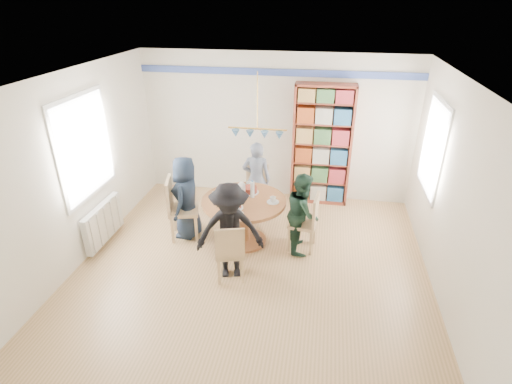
% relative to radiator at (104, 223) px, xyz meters
% --- Properties ---
extents(ground, '(5.00, 5.00, 0.00)m').
position_rel_radiator_xyz_m(ground, '(2.42, -0.30, -0.35)').
color(ground, tan).
extents(room_shell, '(5.00, 5.00, 5.00)m').
position_rel_radiator_xyz_m(room_shell, '(2.16, 0.57, 1.30)').
color(room_shell, white).
rests_on(room_shell, ground).
extents(radiator, '(0.12, 1.00, 0.60)m').
position_rel_radiator_xyz_m(radiator, '(0.00, 0.00, 0.00)').
color(radiator, silver).
rests_on(radiator, ground).
extents(dining_table, '(1.30, 1.30, 0.75)m').
position_rel_radiator_xyz_m(dining_table, '(2.17, 0.40, 0.21)').
color(dining_table, brown).
rests_on(dining_table, ground).
extents(chair_left, '(0.56, 0.56, 1.03)m').
position_rel_radiator_xyz_m(chair_left, '(1.12, 0.35, 0.22)').
color(chair_left, tan).
rests_on(chair_left, ground).
extents(chair_right, '(0.45, 0.45, 0.92)m').
position_rel_radiator_xyz_m(chair_right, '(3.17, 0.38, 0.16)').
color(chair_right, tan).
rests_on(chair_right, ground).
extents(chair_far, '(0.44, 0.44, 0.89)m').
position_rel_radiator_xyz_m(chair_far, '(2.20, 1.41, 0.14)').
color(chair_far, tan).
rests_on(chair_far, ground).
extents(chair_near, '(0.48, 0.48, 0.89)m').
position_rel_radiator_xyz_m(chair_near, '(2.18, -0.58, 0.14)').
color(chair_near, tan).
rests_on(chair_near, ground).
extents(person_left, '(0.45, 0.67, 1.36)m').
position_rel_radiator_xyz_m(person_left, '(1.23, 0.44, 0.33)').
color(person_left, '#182334').
rests_on(person_left, ground).
extents(person_right, '(0.54, 0.66, 1.26)m').
position_rel_radiator_xyz_m(person_right, '(3.08, 0.37, 0.28)').
color(person_right, '#183023').
rests_on(person_right, ground).
extents(person_far, '(0.51, 0.35, 1.36)m').
position_rel_radiator_xyz_m(person_far, '(2.21, 1.32, 0.33)').
color(person_far, gray).
rests_on(person_far, ground).
extents(person_near, '(1.01, 0.73, 1.41)m').
position_rel_radiator_xyz_m(person_near, '(2.16, -0.46, 0.36)').
color(person_near, black).
rests_on(person_near, ground).
extents(bookshelf, '(1.05, 0.32, 2.22)m').
position_rel_radiator_xyz_m(bookshelf, '(3.28, 2.04, 0.74)').
color(bookshelf, maroon).
rests_on(bookshelf, ground).
extents(tableware, '(1.08, 1.08, 0.29)m').
position_rel_radiator_xyz_m(tableware, '(2.15, 0.42, 0.46)').
color(tableware, white).
rests_on(tableware, dining_table).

